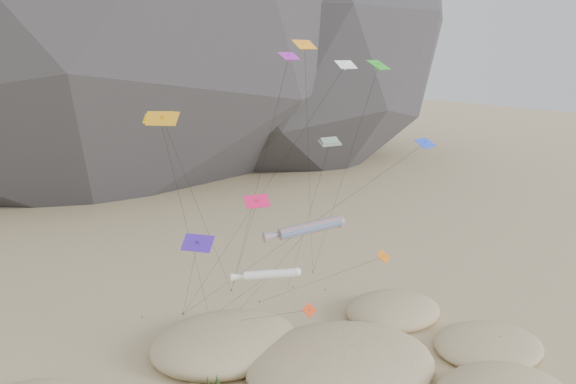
% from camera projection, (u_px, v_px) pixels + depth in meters
% --- Properties ---
extents(kite_stakes, '(23.08, 7.03, 0.30)m').
position_uv_depth(kite_stakes, '(248.00, 298.00, 65.36)').
color(kite_stakes, '#3F2D1E').
rests_on(kite_stakes, ground).
extents(rainbow_tube_kite, '(7.98, 12.44, 13.38)m').
position_uv_depth(rainbow_tube_kite, '(307.00, 228.00, 50.50)').
color(rainbow_tube_kite, orange).
rests_on(rainbow_tube_kite, ground).
extents(white_tube_kite, '(5.63, 12.90, 9.44)m').
position_uv_depth(white_tube_kite, '(267.00, 274.00, 49.55)').
color(white_tube_kite, white).
rests_on(white_tube_kite, ground).
extents(orange_parafoil, '(7.71, 7.45, 22.88)m').
position_uv_depth(orange_parafoil, '(160.00, 120.00, 49.16)').
color(orange_parafoil, '#E1A50B').
rests_on(orange_parafoil, ground).
extents(multi_parafoil, '(2.36, 11.00, 19.99)m').
position_uv_depth(multi_parafoil, '(329.00, 144.00, 54.32)').
color(multi_parafoil, '#E14917').
rests_on(multi_parafoil, ground).
extents(delta_kites, '(25.15, 21.75, 29.01)m').
position_uv_depth(delta_kites, '(303.00, 144.00, 49.86)').
color(delta_kites, orange).
rests_on(delta_kites, ground).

